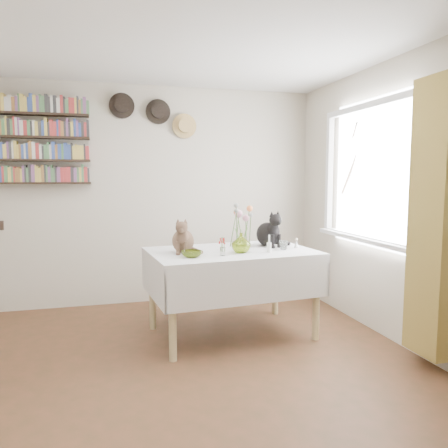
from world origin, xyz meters
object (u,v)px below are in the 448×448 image
object	(u,v)px
tabby_cat	(183,235)
bookshelf_unit	(40,141)
dining_table	(232,271)
flower_vase	(241,243)
black_cat	(268,228)

from	to	relation	value
tabby_cat	bookshelf_unit	world-z (taller)	bookshelf_unit
dining_table	tabby_cat	bearing A→B (deg)	178.44
flower_vase	bookshelf_unit	distance (m)	2.45
tabby_cat	black_cat	world-z (taller)	black_cat
flower_vase	bookshelf_unit	bearing A→B (deg)	142.98
black_cat	bookshelf_unit	xyz separation A→B (m)	(-2.17, 1.05, 0.87)
black_cat	bookshelf_unit	distance (m)	2.56
black_cat	flower_vase	size ratio (longest dim) A/B	1.99
dining_table	tabby_cat	distance (m)	0.57
flower_vase	tabby_cat	bearing A→B (deg)	162.92
black_cat	flower_vase	xyz separation A→B (m)	(-0.37, -0.31, -0.09)
bookshelf_unit	tabby_cat	bearing A→B (deg)	-42.74
bookshelf_unit	black_cat	bearing A→B (deg)	-25.79
black_cat	flower_vase	bearing A→B (deg)	-152.73
flower_vase	dining_table	bearing A→B (deg)	108.33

